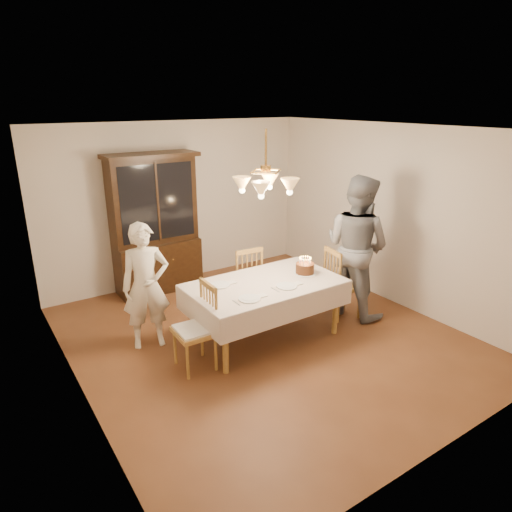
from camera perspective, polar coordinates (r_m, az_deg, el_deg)
ground at (r=5.98m, az=1.08°, el=-10.07°), size 5.00×5.00×0.00m
room_shell at (r=5.39m, az=1.19°, el=4.76°), size 5.00×5.00×5.00m
dining_table at (r=5.68m, az=1.12°, el=-4.05°), size 1.90×1.10×0.76m
china_hutch at (r=7.24m, az=-12.49°, el=3.62°), size 1.38×0.54×2.16m
chair_far_side at (r=6.47m, az=-1.52°, el=-3.40°), size 0.48×0.46×1.00m
chair_left_end at (r=5.21m, az=-7.63°, el=-9.30°), size 0.44×0.46×1.00m
chair_right_end at (r=6.47m, az=10.68°, el=-3.73°), size 0.49×0.51×1.00m
elderly_woman at (r=5.64m, az=-13.60°, el=-3.69°), size 0.65×0.50×1.56m
adult_in_grey at (r=6.43m, az=12.44°, el=1.16°), size 0.91×1.08×1.97m
birthday_cake at (r=5.94m, az=6.13°, el=-1.60°), size 0.30×0.30×0.23m
place_setting_near_left at (r=5.20m, az=-0.71°, el=-5.33°), size 0.40×0.26×0.02m
place_setting_near_right at (r=5.55m, az=3.96°, el=-3.76°), size 0.40×0.25×0.02m
place_setting_far_left at (r=5.58m, az=-4.42°, el=-3.61°), size 0.40×0.25×0.02m
chandelier at (r=5.31m, az=1.21°, el=8.90°), size 0.62×0.62×0.73m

